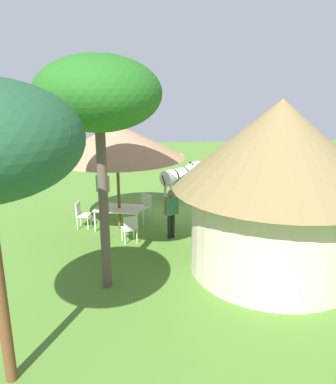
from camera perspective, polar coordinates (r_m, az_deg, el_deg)
name	(u,v)px	position (r m, az deg, el deg)	size (l,w,h in m)	color
ground_plane	(191,213)	(14.54, 3.49, -3.20)	(36.00, 36.00, 0.00)	#4F7C2D
thatched_hut	(277,180)	(9.89, 15.95, 1.78)	(5.23, 5.23, 4.43)	beige
shade_umbrella	(117,141)	(12.39, -7.68, 7.60)	(4.39, 4.39, 3.54)	brown
patio_dining_table	(119,210)	(12.94, -7.30, -2.65)	(1.76, 1.34, 0.74)	silver
patio_chair_west_end	(130,227)	(11.79, -5.71, -5.24)	(0.54, 0.52, 0.90)	white
patio_chair_near_lawn	(145,204)	(13.90, -3.53, -1.85)	(0.61, 0.61, 0.90)	silver
patio_chair_near_hut	(81,213)	(13.29, -12.85, -3.08)	(0.49, 0.50, 0.90)	white
guest_beside_umbrella	(103,187)	(14.41, -9.72, 0.72)	(0.53, 0.43, 1.71)	black
guest_behind_table	(171,209)	(11.97, 0.46, -2.62)	(0.52, 0.37, 1.59)	black
standing_watcher	(233,170)	(17.41, 9.63, 3.32)	(0.47, 0.48, 1.69)	black
striped_lounge_chair	(217,209)	(14.30, 7.26, -2.57)	(0.94, 0.75, 0.59)	#2E6FB1
zebra_nearest_camera	(180,176)	(15.94, 1.76, 2.40)	(1.90, 1.59, 1.57)	silver
zebra_by_umbrella	(288,194)	(14.31, 17.45, -0.23)	(2.30, 0.94, 1.49)	silver
acacia_tree_left_background	(98,95)	(8.47, -10.38, 14.02)	(2.73, 2.73, 5.38)	brown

